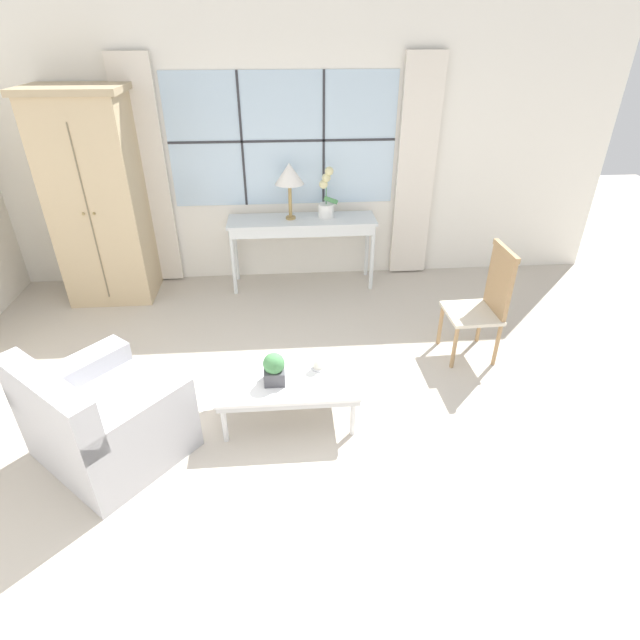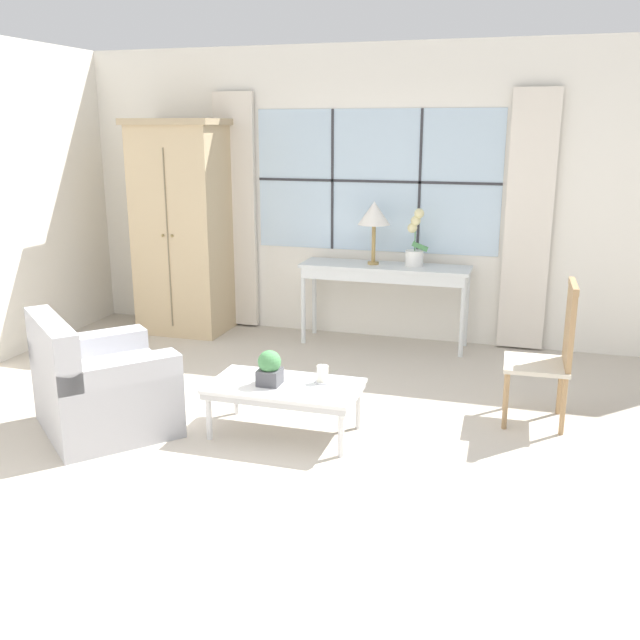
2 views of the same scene
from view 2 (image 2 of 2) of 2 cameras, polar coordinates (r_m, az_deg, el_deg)
ground_plane at (r=4.57m, az=-4.26°, el=-11.41°), size 14.00×14.00×0.00m
wall_back_windowed at (r=7.02m, az=4.48°, el=9.79°), size 7.20×0.14×2.80m
armoire at (r=7.34m, az=-10.92°, el=7.28°), size 0.93×0.69×2.12m
console_table at (r=6.79m, az=5.22°, el=3.68°), size 1.60×0.44×0.78m
table_lamp at (r=6.74m, az=4.35°, el=8.42°), size 0.30×0.30×0.59m
potted_orchid at (r=6.73m, az=7.60°, el=6.00°), size 0.21×0.17×0.54m
armchair_upholstered at (r=5.17m, az=-17.09°, el=-5.34°), size 1.21×1.20×0.83m
side_chair_wooden at (r=5.21m, az=18.16°, el=-2.10°), size 0.45×0.45×1.03m
coffee_table at (r=4.86m, az=-2.84°, el=-5.61°), size 1.02×0.56×0.36m
potted_plant_small at (r=4.80m, az=-4.05°, el=-3.82°), size 0.16×0.16×0.24m
pillar_candle at (r=4.85m, az=0.20°, el=-4.42°), size 0.11×0.11×0.13m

